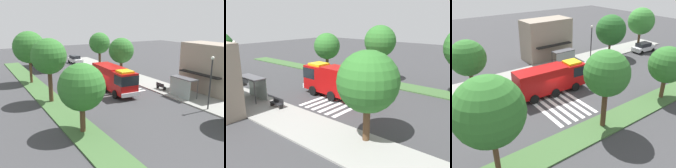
# 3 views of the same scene
# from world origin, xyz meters

# --- Properties ---
(ground_plane) EXTENTS (120.00, 120.00, 0.00)m
(ground_plane) POSITION_xyz_m (0.00, 0.00, 0.00)
(ground_plane) COLOR #38383A
(sidewalk) EXTENTS (60.00, 4.51, 0.14)m
(sidewalk) POSITION_xyz_m (0.00, 8.33, 0.07)
(sidewalk) COLOR gray
(sidewalk) RESTS_ON ground_plane
(median_strip) EXTENTS (60.00, 3.00, 0.14)m
(median_strip) POSITION_xyz_m (0.00, -7.57, 0.07)
(median_strip) COLOR #3D6033
(median_strip) RESTS_ON ground_plane
(crosswalk) EXTENTS (4.95, 10.93, 0.01)m
(crosswalk) POSITION_xyz_m (-0.65, 0.00, 0.01)
(crosswalk) COLOR silver
(crosswalk) RESTS_ON ground_plane
(fire_truck) EXTENTS (9.20, 3.03, 3.55)m
(fire_truck) POSITION_xyz_m (0.40, 1.17, 1.98)
(fire_truck) COLOR #A50C0C
(fire_truck) RESTS_ON ground_plane
(bus_stop_shelter) EXTENTS (3.50, 1.40, 2.46)m
(bus_stop_shelter) POSITION_xyz_m (6.72, 7.32, 1.89)
(bus_stop_shelter) COLOR #4C4C51
(bus_stop_shelter) RESTS_ON sidewalk
(bench_near_shelter) EXTENTS (1.60, 0.50, 0.90)m
(bench_near_shelter) POSITION_xyz_m (2.72, 7.36, 0.59)
(bench_near_shelter) COLOR black
(bench_near_shelter) RESTS_ON sidewalk
(street_lamp) EXTENTS (0.36, 0.36, 5.86)m
(street_lamp) POSITION_xyz_m (11.53, 6.67, 3.62)
(street_lamp) COLOR #2D2D30
(street_lamp) RESTS_ON sidewalk
(sidewalk_tree_west) EXTENTS (4.29, 4.29, 6.48)m
(sidewalk_tree_west) POSITION_xyz_m (-7.53, 7.07, 4.45)
(sidewalk_tree_west) COLOR #513823
(sidewalk_tree_west) RESTS_ON sidewalk
(median_tree_west) EXTENTS (4.16, 4.16, 7.54)m
(median_tree_west) POSITION_xyz_m (0.35, -7.57, 5.55)
(median_tree_west) COLOR #47301E
(median_tree_west) RESTS_ON median_strip
(median_tree_center) EXTENTS (4.14, 4.14, 6.13)m
(median_tree_center) POSITION_xyz_m (9.99, -7.57, 4.18)
(median_tree_center) COLOR #513823
(median_tree_center) RESTS_ON median_strip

